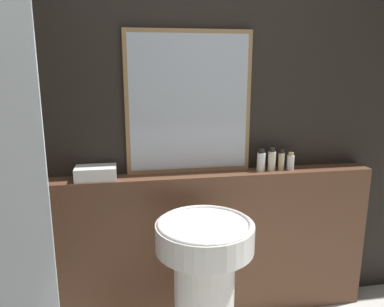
{
  "coord_description": "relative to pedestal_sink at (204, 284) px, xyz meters",
  "views": [
    {
      "loc": [
        -0.45,
        -0.66,
        1.65
      ],
      "look_at": [
        -0.08,
        1.45,
        1.14
      ],
      "focal_mm": 35.0,
      "sensor_mm": 36.0,
      "label": 1
    }
  ],
  "objects": [
    {
      "name": "wall_back",
      "position": [
        0.08,
        0.58,
        0.73
      ],
      "size": [
        8.0,
        0.06,
        2.5
      ],
      "color": "black",
      "rests_on": "ground_plane"
    },
    {
      "name": "vanity_counter",
      "position": [
        0.08,
        0.46,
        -0.03
      ],
      "size": [
        2.24,
        0.17,
        0.99
      ],
      "color": "brown",
      "rests_on": "ground_plane"
    },
    {
      "name": "pedestal_sink",
      "position": [
        0.0,
        0.0,
        0.0
      ],
      "size": [
        0.51,
        0.51,
        0.87
      ],
      "color": "white",
      "rests_on": "ground_plane"
    },
    {
      "name": "mirror",
      "position": [
        0.01,
        0.53,
        0.9
      ],
      "size": [
        0.78,
        0.03,
        0.87
      ],
      "color": "#937047",
      "rests_on": "vanity_counter"
    },
    {
      "name": "towel_stack",
      "position": [
        -0.56,
        0.46,
        0.51
      ],
      "size": [
        0.24,
        0.15,
        0.08
      ],
      "color": "white",
      "rests_on": "vanity_counter"
    },
    {
      "name": "shampoo_bottle",
      "position": [
        0.46,
        0.46,
        0.53
      ],
      "size": [
        0.05,
        0.05,
        0.14
      ],
      "color": "white",
      "rests_on": "vanity_counter"
    },
    {
      "name": "conditioner_bottle",
      "position": [
        0.53,
        0.46,
        0.54
      ],
      "size": [
        0.05,
        0.05,
        0.15
      ],
      "color": "beige",
      "rests_on": "vanity_counter"
    },
    {
      "name": "lotion_bottle",
      "position": [
        0.6,
        0.46,
        0.53
      ],
      "size": [
        0.04,
        0.04,
        0.14
      ],
      "color": "#C6B284",
      "rests_on": "vanity_counter"
    },
    {
      "name": "body_wash_bottle",
      "position": [
        0.66,
        0.46,
        0.52
      ],
      "size": [
        0.05,
        0.05,
        0.11
      ],
      "color": "white",
      "rests_on": "vanity_counter"
    }
  ]
}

